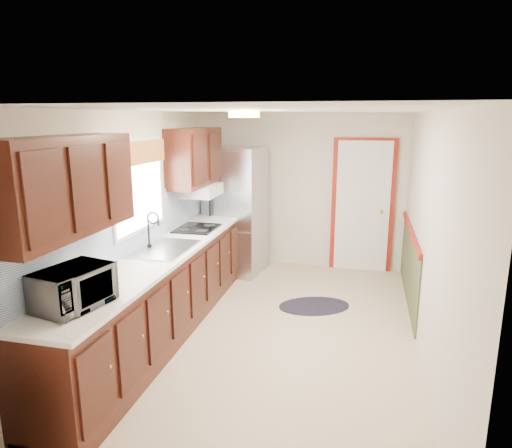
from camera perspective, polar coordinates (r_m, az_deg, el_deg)
The scene contains 8 objects.
room_shell at distance 4.79m, azimuth 2.67°, elevation -0.49°, with size 3.20×5.20×2.52m.
kitchen_run at distance 5.01m, azimuth -12.08°, elevation -4.80°, with size 0.63×4.00×2.20m.
back_wall_trim at distance 6.94m, azimuth 14.27°, elevation 0.76°, with size 1.12×2.30×2.08m.
ceiling_fixture at distance 4.53m, azimuth -1.50°, elevation 13.53°, with size 0.30×0.30×0.06m, color #FFD88C.
microwave at distance 3.68m, azimuth -21.92°, elevation -6.93°, with size 0.55×0.30×0.37m, color white.
refrigerator at distance 6.92m, azimuth -2.57°, elevation 1.69°, with size 0.88×0.84×1.91m.
rug at distance 5.91m, azimuth 7.28°, elevation -10.12°, with size 0.90×0.58×0.01m, color black.
cooktop at distance 5.88m, azimuth -7.39°, elevation -0.53°, with size 0.49×0.59×0.02m, color black.
Camera 1 is at (0.88, -4.57, 2.33)m, focal length 32.00 mm.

